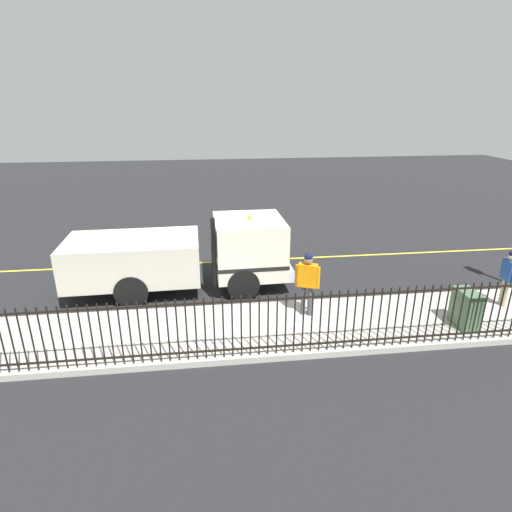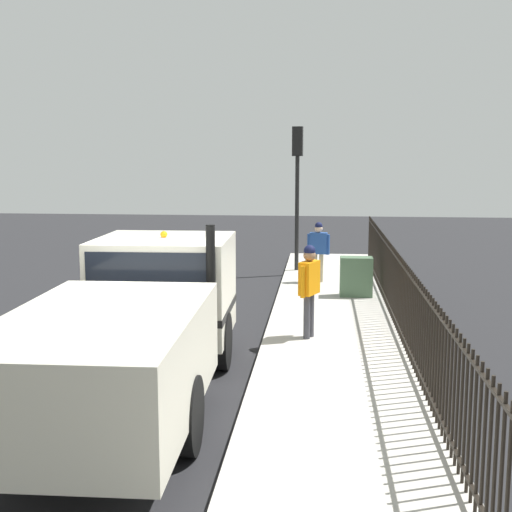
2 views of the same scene
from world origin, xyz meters
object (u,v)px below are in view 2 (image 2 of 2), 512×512
object	(u,v)px
work_truck	(141,316)
traffic_light_near	(297,169)
utility_cabinet	(356,277)
pedestrian_distant	(318,245)
worker_standing	(309,281)

from	to	relation	value
work_truck	traffic_light_near	world-z (taller)	traffic_light_near
work_truck	utility_cabinet	size ratio (longest dim) A/B	7.03
traffic_light_near	pedestrian_distant	bearing A→B (deg)	115.66
pedestrian_distant	traffic_light_near	world-z (taller)	traffic_light_near
work_truck	utility_cabinet	world-z (taller)	work_truck
worker_standing	work_truck	bearing A→B (deg)	-15.06
utility_cabinet	pedestrian_distant	bearing A→B (deg)	117.97
worker_standing	traffic_light_near	distance (m)	7.70
work_truck	pedestrian_distant	world-z (taller)	work_truck
worker_standing	traffic_light_near	xyz separation A→B (m)	(-0.51, 7.45, 1.91)
worker_standing	traffic_light_near	world-z (taller)	traffic_light_near
work_truck	worker_standing	size ratio (longest dim) A/B	3.83
pedestrian_distant	traffic_light_near	size ratio (longest dim) A/B	0.38
traffic_light_near	utility_cabinet	size ratio (longest dim) A/B	4.40
worker_standing	pedestrian_distant	world-z (taller)	worker_standing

